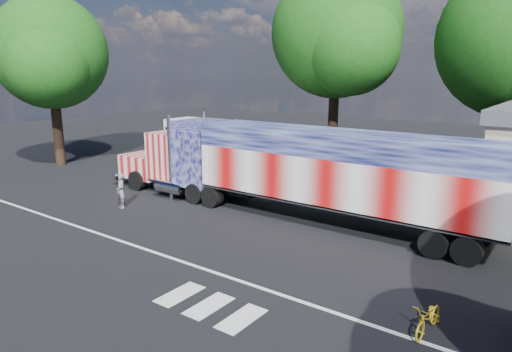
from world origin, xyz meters
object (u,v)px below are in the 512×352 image
Objects in this scene: woman at (121,191)px; tree_w_a at (51,53)px; coach_bus at (239,147)px; bicycle at (429,318)px; tree_n_mid at (338,33)px; semi_truck at (289,168)px.

tree_w_a is at bearing 179.92° from woman.
coach_bus is at bearing 110.05° from woman.
tree_n_mid is (-11.88, 18.12, 8.76)m from bicycle.
tree_n_mid reaches higher than semi_truck.
semi_truck reaches higher than bicycle.
coach_bus reaches higher than woman.
coach_bus is 9.78m from woman.
coach_bus is 10.31m from tree_n_mid.
tree_n_mid reaches higher than bicycle.
semi_truck is at bearing -1.16° from tree_w_a.
bicycle is at bearing -37.55° from coach_bus.
woman reaches higher than bicycle.
woman is 0.13× the size of tree_n_mid.
coach_bus is 6.71× the size of woman.
tree_n_mid is at bearing 95.11° from woman.
woman is at bearing -152.53° from semi_truck.
tree_w_a is at bearing -144.96° from tree_n_mid.
coach_bus is (-7.61, 5.89, -0.56)m from semi_truck.
tree_n_mid is 19.87m from tree_w_a.
bicycle is at bearing -37.41° from semi_truck.
tree_n_mid is at bearing 55.67° from coach_bus.
tree_w_a is (-16.23, -11.38, -1.28)m from tree_n_mid.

